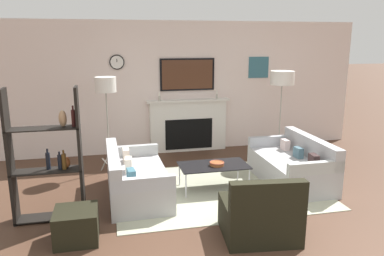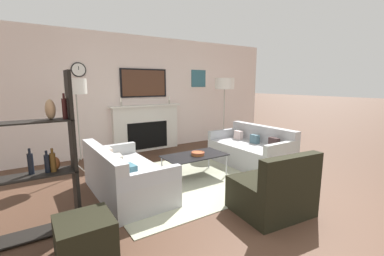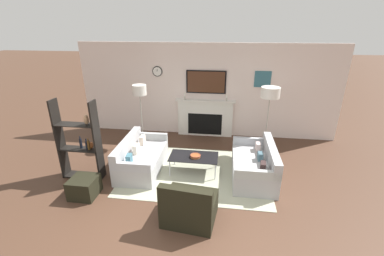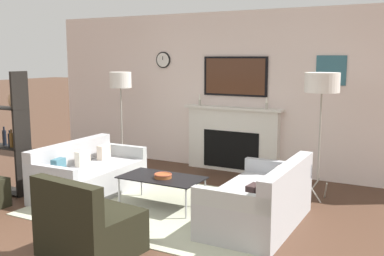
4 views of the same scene
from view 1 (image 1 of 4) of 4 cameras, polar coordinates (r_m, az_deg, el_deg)
fireplace_wall at (r=7.90m, az=-0.73°, el=5.31°), size 7.54×0.28×2.70m
area_rug at (r=6.06m, az=3.85°, el=-9.17°), size 3.20×2.34×0.01m
couch_left at (r=5.75m, az=-8.73°, el=-7.79°), size 0.89×1.66×0.72m
couch_right at (r=6.43m, az=15.09°, el=-5.69°), size 0.88×1.62×0.76m
armchair at (r=4.64m, az=10.34°, el=-13.05°), size 0.94×0.84×0.81m
coffee_table at (r=5.92m, az=3.32°, el=-5.85°), size 1.08×0.59×0.40m
decorative_bowl at (r=5.88m, az=3.81°, el=-5.41°), size 0.23×0.23×0.06m
floor_lamp_left at (r=6.70m, az=-13.03°, el=6.22°), size 0.36×0.36×1.70m
floor_lamp_right at (r=7.45m, az=13.60°, el=7.29°), size 0.46×0.46×1.74m
shelf_unit at (r=5.14m, az=-21.09°, el=-4.25°), size 0.89×0.28×1.75m
ottoman at (r=4.74m, az=-17.20°, el=-13.96°), size 0.50×0.50×0.38m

